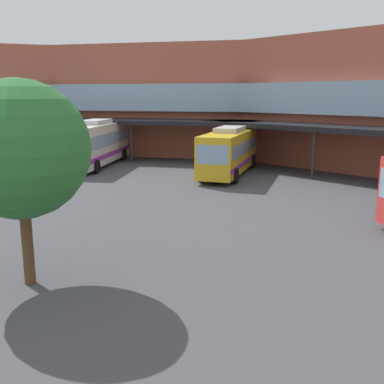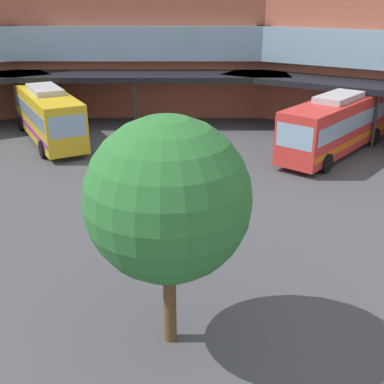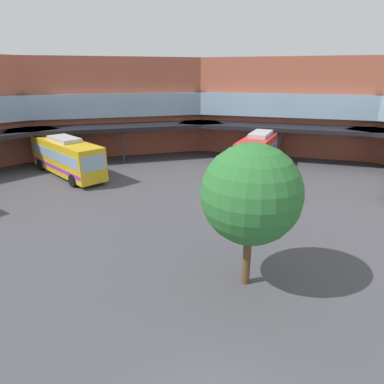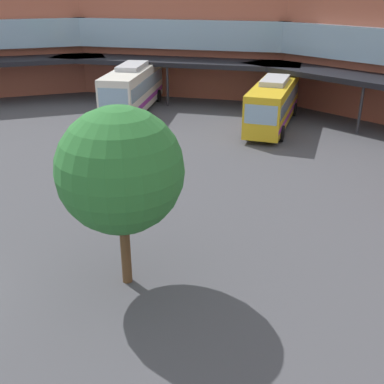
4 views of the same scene
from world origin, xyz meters
The scene contains 3 objects.
bus_2 centered at (-21.72, 15.90, 2.01)m, with size 10.49×8.55×3.98m.
bus_3 centered at (-12.69, 23.73, 1.85)m, with size 9.10×9.14×3.66m.
plaza_tree centered at (1.71, 6.86, 4.39)m, with size 4.33×4.33×6.57m.
Camera 4 is at (15.73, 2.42, 10.13)m, focal length 43.87 mm.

